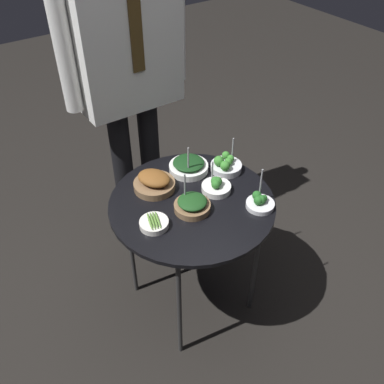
# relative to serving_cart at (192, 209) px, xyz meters

# --- Properties ---
(ground_plane) EXTENTS (8.00, 8.00, 0.00)m
(ground_plane) POSITION_rel_serving_cart_xyz_m (0.00, 0.00, -0.60)
(ground_plane) COLOR black
(serving_cart) EXTENTS (0.68, 0.68, 0.64)m
(serving_cart) POSITION_rel_serving_cart_xyz_m (0.00, 0.00, 0.00)
(serving_cart) COLOR black
(serving_cart) RESTS_ON ground_plane
(bowl_spinach_front_right) EXTENTS (0.15, 0.15, 0.16)m
(bowl_spinach_front_right) POSITION_rel_serving_cart_xyz_m (-0.03, -0.04, 0.07)
(bowl_spinach_front_right) COLOR brown
(bowl_spinach_front_right) RESTS_ON serving_cart
(bowl_broccoli_near_rim) EXTENTS (0.12, 0.12, 0.12)m
(bowl_broccoli_near_rim) POSITION_rel_serving_cart_xyz_m (0.12, 0.00, 0.07)
(bowl_broccoli_near_rim) COLOR white
(bowl_broccoli_near_rim) RESTS_ON serving_cart
(bowl_roast_back_right) EXTENTS (0.18, 0.18, 0.08)m
(bowl_roast_back_right) POSITION_rel_serving_cart_xyz_m (-0.08, 0.16, 0.08)
(bowl_roast_back_right) COLOR brown
(bowl_roast_back_right) RESTS_ON serving_cart
(bowl_broccoli_mid_right) EXTENTS (0.11, 0.11, 0.16)m
(bowl_broccoli_mid_right) POSITION_rel_serving_cart_xyz_m (0.21, -0.18, 0.07)
(bowl_broccoli_mid_right) COLOR silver
(bowl_broccoli_mid_right) RESTS_ON serving_cart
(bowl_asparagus_center) EXTENTS (0.11, 0.11, 0.03)m
(bowl_asparagus_center) POSITION_rel_serving_cart_xyz_m (-0.20, -0.04, 0.06)
(bowl_asparagus_center) COLOR silver
(bowl_asparagus_center) RESTS_ON serving_cart
(bowl_broccoli_back_left) EXTENTS (0.14, 0.14, 0.15)m
(bowl_broccoli_back_left) POSITION_rel_serving_cart_xyz_m (0.24, 0.09, 0.07)
(bowl_broccoli_back_left) COLOR silver
(bowl_broccoli_back_left) RESTS_ON serving_cart
(bowl_spinach_front_left) EXTENTS (0.17, 0.17, 0.15)m
(bowl_spinach_front_left) POSITION_rel_serving_cart_xyz_m (0.11, 0.18, 0.07)
(bowl_spinach_front_left) COLOR white
(bowl_spinach_front_left) RESTS_ON serving_cart
(waiter_figure) EXTENTS (0.61, 0.23, 1.66)m
(waiter_figure) POSITION_rel_serving_cart_xyz_m (0.05, 0.58, 0.45)
(waiter_figure) COLOR black
(waiter_figure) RESTS_ON ground_plane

